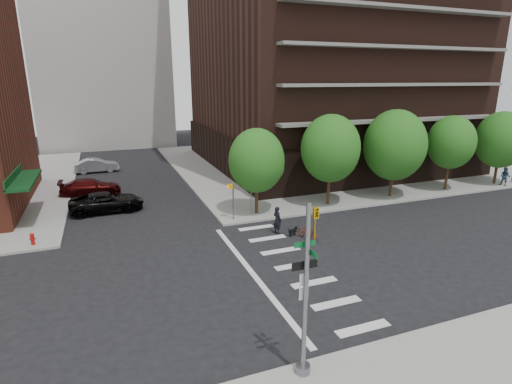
{
  "coord_description": "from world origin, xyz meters",
  "views": [
    {
      "loc": [
        -5.98,
        -17.42,
        9.66
      ],
      "look_at": [
        3.0,
        6.0,
        2.5
      ],
      "focal_mm": 28.0,
      "sensor_mm": 36.0,
      "label": 1
    }
  ],
  "objects_px": {
    "traffic_signal": "(306,305)",
    "dog_walker": "(277,220)",
    "pedestrian_far": "(505,177)",
    "fire_hydrant": "(32,238)",
    "parked_car_silver": "(97,165)",
    "parked_car_black": "(107,202)",
    "parked_car_maroon": "(90,187)",
    "scooter": "(308,233)"
  },
  "relations": [
    {
      "from": "parked_car_black",
      "to": "parked_car_silver",
      "type": "xyz_separation_m",
      "value": [
        -0.75,
        14.28,
        0.0
      ]
    },
    {
      "from": "parked_car_silver",
      "to": "dog_walker",
      "type": "relative_size",
      "value": 2.49
    },
    {
      "from": "traffic_signal",
      "to": "pedestrian_far",
      "type": "height_order",
      "value": "traffic_signal"
    },
    {
      "from": "pedestrian_far",
      "to": "traffic_signal",
      "type": "bearing_deg",
      "value": -83.42
    },
    {
      "from": "traffic_signal",
      "to": "parked_car_silver",
      "type": "height_order",
      "value": "traffic_signal"
    },
    {
      "from": "scooter",
      "to": "pedestrian_far",
      "type": "xyz_separation_m",
      "value": [
        22.7,
        4.49,
        0.57
      ]
    },
    {
      "from": "scooter",
      "to": "pedestrian_far",
      "type": "distance_m",
      "value": 23.14
    },
    {
      "from": "pedestrian_far",
      "to": "fire_hydrant",
      "type": "bearing_deg",
      "value": -111.66
    },
    {
      "from": "parked_car_black",
      "to": "parked_car_silver",
      "type": "bearing_deg",
      "value": 2.05
    },
    {
      "from": "scooter",
      "to": "pedestrian_far",
      "type": "relative_size",
      "value": 0.97
    },
    {
      "from": "fire_hydrant",
      "to": "traffic_signal",
      "type": "bearing_deg",
      "value": -56.74
    },
    {
      "from": "parked_car_black",
      "to": "parked_car_maroon",
      "type": "relative_size",
      "value": 1.08
    },
    {
      "from": "fire_hydrant",
      "to": "parked_car_silver",
      "type": "xyz_separation_m",
      "value": [
        3.54,
        19.68,
        0.19
      ]
    },
    {
      "from": "parked_car_black",
      "to": "pedestrian_far",
      "type": "distance_m",
      "value": 34.67
    },
    {
      "from": "fire_hydrant",
      "to": "parked_car_silver",
      "type": "relative_size",
      "value": 0.16
    },
    {
      "from": "parked_car_maroon",
      "to": "pedestrian_far",
      "type": "bearing_deg",
      "value": -105.94
    },
    {
      "from": "parked_car_black",
      "to": "dog_walker",
      "type": "height_order",
      "value": "dog_walker"
    },
    {
      "from": "parked_car_silver",
      "to": "pedestrian_far",
      "type": "relative_size",
      "value": 2.61
    },
    {
      "from": "parked_car_silver",
      "to": "scooter",
      "type": "relative_size",
      "value": 2.7
    },
    {
      "from": "dog_walker",
      "to": "parked_car_black",
      "type": "bearing_deg",
      "value": 30.27
    },
    {
      "from": "fire_hydrant",
      "to": "dog_walker",
      "type": "relative_size",
      "value": 0.41
    },
    {
      "from": "parked_car_black",
      "to": "traffic_signal",
      "type": "bearing_deg",
      "value": -165.42
    },
    {
      "from": "traffic_signal",
      "to": "dog_walker",
      "type": "distance_m",
      "value": 12.99
    },
    {
      "from": "traffic_signal",
      "to": "pedestrian_far",
      "type": "relative_size",
      "value": 3.49
    },
    {
      "from": "dog_walker",
      "to": "pedestrian_far",
      "type": "height_order",
      "value": "pedestrian_far"
    },
    {
      "from": "parked_car_black",
      "to": "parked_car_maroon",
      "type": "height_order",
      "value": "parked_car_black"
    },
    {
      "from": "parked_car_black",
      "to": "dog_walker",
      "type": "distance_m",
      "value": 13.29
    },
    {
      "from": "fire_hydrant",
      "to": "scooter",
      "type": "xyz_separation_m",
      "value": [
        15.79,
        -4.79,
        -0.12
      ]
    },
    {
      "from": "scooter",
      "to": "dog_walker",
      "type": "bearing_deg",
      "value": 113.25
    },
    {
      "from": "fire_hydrant",
      "to": "pedestrian_far",
      "type": "bearing_deg",
      "value": -0.45
    },
    {
      "from": "parked_car_black",
      "to": "scooter",
      "type": "distance_m",
      "value": 15.37
    },
    {
      "from": "traffic_signal",
      "to": "parked_car_black",
      "type": "distance_m",
      "value": 21.56
    },
    {
      "from": "fire_hydrant",
      "to": "parked_car_maroon",
      "type": "bearing_deg",
      "value": 73.96
    },
    {
      "from": "scooter",
      "to": "dog_walker",
      "type": "distance_m",
      "value": 2.15
    },
    {
      "from": "fire_hydrant",
      "to": "parked_car_maroon",
      "type": "relative_size",
      "value": 0.15
    },
    {
      "from": "fire_hydrant",
      "to": "pedestrian_far",
      "type": "xyz_separation_m",
      "value": [
        38.49,
        -0.3,
        0.46
      ]
    },
    {
      "from": "parked_car_black",
      "to": "parked_car_silver",
      "type": "height_order",
      "value": "parked_car_silver"
    },
    {
      "from": "parked_car_maroon",
      "to": "parked_car_black",
      "type": "bearing_deg",
      "value": -165.63
    },
    {
      "from": "parked_car_black",
      "to": "scooter",
      "type": "relative_size",
      "value": 3.19
    },
    {
      "from": "traffic_signal",
      "to": "parked_car_maroon",
      "type": "distance_m",
      "value": 26.93
    },
    {
      "from": "traffic_signal",
      "to": "fire_hydrant",
      "type": "bearing_deg",
      "value": 123.26
    },
    {
      "from": "fire_hydrant",
      "to": "dog_walker",
      "type": "height_order",
      "value": "dog_walker"
    }
  ]
}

